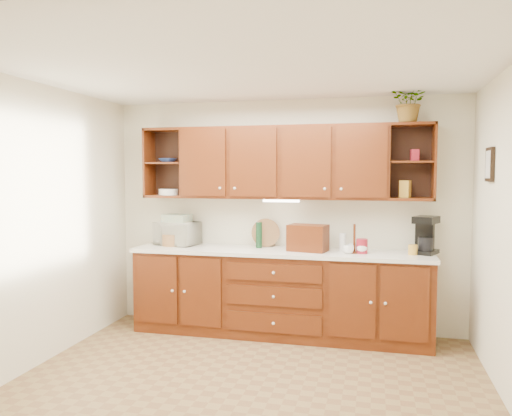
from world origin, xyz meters
The scene contains 25 objects.
floor centered at (0.00, 0.00, 0.00)m, with size 4.00×4.00×0.00m, color olive.
ceiling centered at (0.00, 0.00, 2.60)m, with size 4.00×4.00×0.00m, color white.
back_wall centered at (0.00, 1.75, 1.30)m, with size 4.00×4.00×0.00m, color beige.
left_wall centered at (-2.00, 0.00, 1.30)m, with size 3.50×3.50×0.00m, color beige.
base_cabinets centered at (0.00, 1.45, 0.45)m, with size 3.20×0.60×0.90m, color #3E1507.
countertop centered at (0.00, 1.44, 0.92)m, with size 3.24×0.64×0.04m, color silver.
upper_cabinets centered at (0.01, 1.59, 1.89)m, with size 3.20×0.33×0.80m.
undercabinet_light centered at (0.00, 1.53, 1.47)m, with size 0.40×0.05×0.03m, color white.
framed_picture centered at (1.98, 0.90, 1.85)m, with size 0.03×0.24×0.30m, color black.
wicker_basket centered at (-1.27, 1.48, 1.01)m, with size 0.23×0.23×0.13m, color olive.
microwave centered at (-1.24, 1.55, 1.07)m, with size 0.48×0.33×0.27m, color beige.
towel_stack centered at (-1.24, 1.55, 1.25)m, with size 0.30×0.22×0.09m, color tan.
wine_bottle centered at (-0.25, 1.54, 1.08)m, with size 0.07×0.07×0.29m, color #103219.
woven_tray centered at (-0.20, 1.65, 0.95)m, with size 0.32×0.32×0.02m, color olive.
bread_box centered at (0.31, 1.44, 1.08)m, with size 0.40×0.25×0.28m, color #3E1507.
mug_tree centered at (0.80, 1.42, 0.99)m, with size 0.27×0.27×0.30m.
canister_red centered at (0.88, 1.41, 1.02)m, with size 0.12×0.12×0.15m, color maroon.
canister_white centered at (0.67, 1.55, 1.03)m, with size 0.08×0.08×0.19m, color white.
canister_yellow centered at (1.39, 1.45, 0.99)m, with size 0.09×0.09×0.10m, color gold.
coffee_maker centered at (1.52, 1.57, 1.13)m, with size 0.30×0.34×0.39m.
bowl_stack centered at (-1.35, 1.57, 1.92)m, with size 0.19×0.19×0.05m, color navy.
plate_stack centered at (-1.34, 1.57, 1.56)m, with size 0.23×0.23×0.07m, color white.
pantry_box_yellow centered at (1.31, 1.58, 1.61)m, with size 0.10×0.08×0.18m, color gold.
pantry_box_red centered at (1.39, 1.56, 1.96)m, with size 0.08×0.07×0.12m, color maroon.
potted_plant centered at (1.34, 1.52, 2.50)m, with size 0.38×0.33×0.42m, color #999999.
Camera 1 is at (1.01, -3.84, 1.77)m, focal length 35.00 mm.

